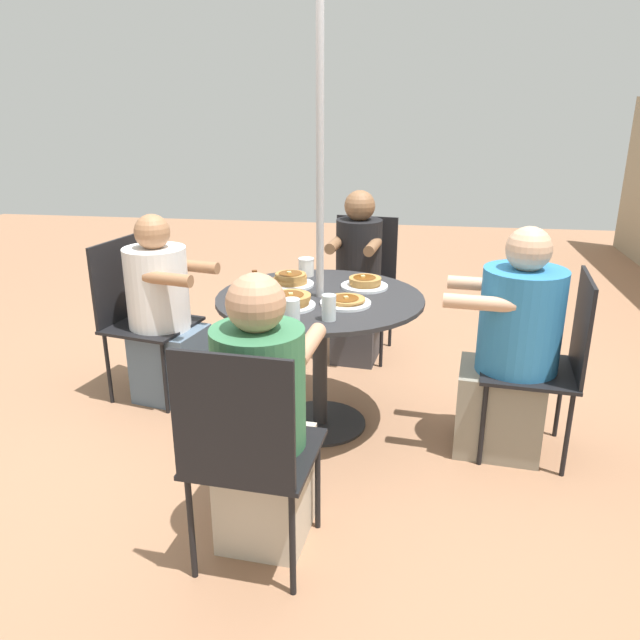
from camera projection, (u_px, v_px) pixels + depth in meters
ground_plane at (320, 424)px, 3.52m from camera, size 12.00×12.00×0.00m
patio_table at (320, 322)px, 3.32m from camera, size 1.09×1.09×0.75m
umbrella_pole at (320, 228)px, 3.15m from camera, size 0.04×0.04×2.23m
patio_chair_north at (363, 277)px, 4.41m from camera, size 0.51×0.51×0.95m
diner_north at (357, 283)px, 4.24m from camera, size 0.48×0.35×1.17m
patio_chair_east at (137, 310)px, 3.73m from camera, size 0.55×0.55×0.95m
diner_east at (164, 318)px, 3.68m from camera, size 0.44×0.54×1.13m
patio_chair_south at (246, 447)px, 2.27m from camera, size 0.50×0.50×0.95m
diner_south at (263, 426)px, 2.44m from camera, size 0.56×0.39×1.15m
patio_chair_west at (551, 356)px, 3.06m from camera, size 0.51×0.51×0.95m
diner_west at (511, 355)px, 3.11m from camera, size 0.44×0.59×1.18m
pancake_plate_a at (346, 302)px, 3.14m from camera, size 0.26×0.26×0.04m
pancake_plate_b at (365, 283)px, 3.41m from camera, size 0.26×0.26×0.07m
pancake_plate_c at (291, 280)px, 3.45m from camera, size 0.26×0.26×0.08m
pancake_plate_d at (290, 301)px, 3.10m from camera, size 0.26×0.26×0.07m
syrup_bottle at (255, 285)px, 3.29m from camera, size 0.09×0.07×0.13m
coffee_cup at (306, 267)px, 3.63m from camera, size 0.09×0.09×0.10m
drinking_glass_a at (329, 308)px, 2.90m from camera, size 0.07×0.07×0.12m
drinking_glass_b at (292, 310)px, 2.89m from camera, size 0.08×0.08×0.11m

